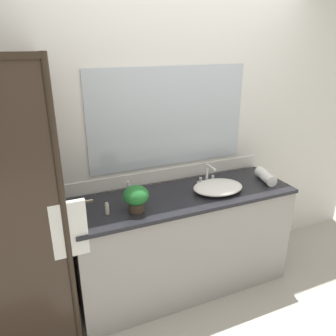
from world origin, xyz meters
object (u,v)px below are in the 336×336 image
potted_plant (136,197)px  rolled_towel_near_edge (266,176)px  sink_basin (218,187)px  amenity_bottle_lotion (107,209)px  amenity_bottle_shampoo (129,188)px  faucet (208,177)px

potted_plant → rolled_towel_near_edge: bearing=3.2°
sink_basin → amenity_bottle_lotion: (-0.92, -0.02, 0.01)m
sink_basin → amenity_bottle_shampoo: bearing=160.5°
sink_basin → rolled_towel_near_edge: 0.49m
sink_basin → amenity_bottle_shampoo: size_ratio=4.08×
faucet → potted_plant: 0.75m
amenity_bottle_shampoo → potted_plant: bearing=-96.3°
potted_plant → amenity_bottle_shampoo: potted_plant is taller
faucet → amenity_bottle_shampoo: 0.69m
amenity_bottle_shampoo → amenity_bottle_lotion: 0.35m
amenity_bottle_lotion → rolled_towel_near_edge: rolled_towel_near_edge is taller
faucet → amenity_bottle_lotion: faucet is taller
faucet → amenity_bottle_shampoo: (-0.68, 0.07, -0.01)m
rolled_towel_near_edge → faucet: bearing=161.8°
amenity_bottle_shampoo → sink_basin: bearing=-19.5°
potted_plant → amenity_bottle_lotion: potted_plant is taller
sink_basin → amenity_bottle_lotion: bearing=-178.9°
potted_plant → rolled_towel_near_edge: 1.21m
faucet → rolled_towel_near_edge: faucet is taller
faucet → potted_plant: potted_plant is taller
potted_plant → rolled_towel_near_edge: (1.20, 0.07, -0.06)m
sink_basin → rolled_towel_near_edge: bearing=1.3°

